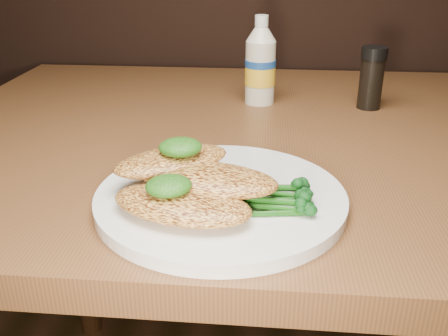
# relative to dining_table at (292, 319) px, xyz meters

# --- Properties ---
(dining_table) EXTENTS (1.20, 0.80, 0.75)m
(dining_table) POSITION_rel_dining_table_xyz_m (0.00, 0.00, 0.00)
(dining_table) COLOR #513118
(dining_table) RESTS_ON floor
(plate) EXTENTS (0.28, 0.28, 0.01)m
(plate) POSITION_rel_dining_table_xyz_m (-0.11, -0.25, 0.38)
(plate) COLOR white
(plate) RESTS_ON dining_table
(chicken_front) EXTENTS (0.16, 0.11, 0.02)m
(chicken_front) POSITION_rel_dining_table_xyz_m (-0.14, -0.30, 0.40)
(chicken_front) COLOR #E9A74A
(chicken_front) RESTS_ON plate
(chicken_mid) EXTENTS (0.17, 0.11, 0.02)m
(chicken_mid) POSITION_rel_dining_table_xyz_m (-0.12, -0.26, 0.41)
(chicken_mid) COLOR #E9A74A
(chicken_mid) RESTS_ON plate
(chicken_back) EXTENTS (0.15, 0.13, 0.02)m
(chicken_back) POSITION_rel_dining_table_xyz_m (-0.17, -0.23, 0.42)
(chicken_back) COLOR #E9A74A
(chicken_back) RESTS_ON plate
(pesto_front) EXTENTS (0.06, 0.06, 0.02)m
(pesto_front) POSITION_rel_dining_table_xyz_m (-0.16, -0.30, 0.42)
(pesto_front) COLOR #0A3307
(pesto_front) RESTS_ON chicken_front
(pesto_back) EXTENTS (0.06, 0.05, 0.02)m
(pesto_back) POSITION_rel_dining_table_xyz_m (-0.15, -0.23, 0.43)
(pesto_back) COLOR #0A3307
(pesto_back) RESTS_ON chicken_back
(broccolini_bundle) EXTENTS (0.14, 0.11, 0.02)m
(broccolini_bundle) POSITION_rel_dining_table_xyz_m (-0.07, -0.27, 0.40)
(broccolini_bundle) COLOR #164E11
(broccolini_bundle) RESTS_ON plate
(mayo_bottle) EXTENTS (0.06, 0.06, 0.15)m
(mayo_bottle) POSITION_rel_dining_table_xyz_m (-0.08, 0.14, 0.45)
(mayo_bottle) COLOR beige
(mayo_bottle) RESTS_ON dining_table
(pepper_grinder) EXTENTS (0.05, 0.05, 0.11)m
(pepper_grinder) POSITION_rel_dining_table_xyz_m (0.12, 0.12, 0.43)
(pepper_grinder) COLOR black
(pepper_grinder) RESTS_ON dining_table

